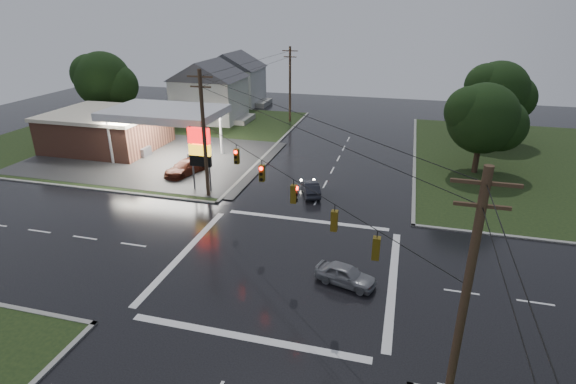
% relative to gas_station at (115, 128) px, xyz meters
% --- Properties ---
extents(ground, '(120.00, 120.00, 0.00)m').
position_rel_gas_station_xyz_m(ground, '(25.68, -19.70, -2.55)').
color(ground, black).
rests_on(ground, ground).
extents(grass_nw, '(36.00, 36.00, 0.08)m').
position_rel_gas_station_xyz_m(grass_nw, '(-0.32, 6.30, -2.51)').
color(grass_nw, black).
rests_on(grass_nw, ground).
extents(gas_station, '(26.20, 18.00, 5.60)m').
position_rel_gas_station_xyz_m(gas_station, '(0.00, 0.00, 0.00)').
color(gas_station, '#2D2D2D').
rests_on(gas_station, ground).
extents(pylon_sign, '(2.00, 0.35, 6.00)m').
position_rel_gas_station_xyz_m(pylon_sign, '(15.18, -9.20, 1.46)').
color(pylon_sign, '#59595E').
rests_on(pylon_sign, ground).
extents(utility_pole_nw, '(2.20, 0.32, 11.00)m').
position_rel_gas_station_xyz_m(utility_pole_nw, '(16.18, -10.20, 3.17)').
color(utility_pole_nw, '#382619').
rests_on(utility_pole_nw, ground).
extents(utility_pole_se, '(2.20, 0.32, 11.00)m').
position_rel_gas_station_xyz_m(utility_pole_se, '(35.18, -29.20, 3.17)').
color(utility_pole_se, '#382619').
rests_on(utility_pole_se, ground).
extents(utility_pole_n, '(2.20, 0.32, 10.50)m').
position_rel_gas_station_xyz_m(utility_pole_n, '(16.18, 18.30, 2.92)').
color(utility_pole_n, '#382619').
rests_on(utility_pole_n, ground).
extents(traffic_signals, '(26.87, 26.87, 1.47)m').
position_rel_gas_station_xyz_m(traffic_signals, '(25.69, -19.72, 3.93)').
color(traffic_signals, black).
rests_on(traffic_signals, ground).
extents(house_near, '(11.05, 8.48, 8.60)m').
position_rel_gas_station_xyz_m(house_near, '(4.73, 16.30, 1.86)').
color(house_near, silver).
rests_on(house_near, ground).
extents(house_far, '(11.05, 8.48, 8.60)m').
position_rel_gas_station_xyz_m(house_far, '(3.73, 28.30, 1.86)').
color(house_far, silver).
rests_on(house_far, ground).
extents(tree_nw_behind, '(8.93, 7.60, 10.00)m').
position_rel_gas_station_xyz_m(tree_nw_behind, '(-8.17, 10.29, 3.63)').
color(tree_nw_behind, black).
rests_on(tree_nw_behind, ground).
extents(tree_ne_near, '(7.99, 6.80, 8.98)m').
position_rel_gas_station_xyz_m(tree_ne_near, '(39.82, 2.29, 3.01)').
color(tree_ne_near, black).
rests_on(tree_ne_near, ground).
extents(tree_ne_far, '(8.46, 7.20, 9.80)m').
position_rel_gas_station_xyz_m(tree_ne_far, '(42.83, 14.29, 3.63)').
color(tree_ne_far, black).
rests_on(tree_ne_far, ground).
extents(car_north, '(2.55, 3.99, 1.24)m').
position_rel_gas_station_xyz_m(car_north, '(24.88, -7.51, -1.93)').
color(car_north, black).
rests_on(car_north, ground).
extents(car_crossing, '(4.01, 2.48, 1.28)m').
position_rel_gas_station_xyz_m(car_crossing, '(29.89, -20.62, -1.91)').
color(car_crossing, gray).
rests_on(car_crossing, ground).
extents(car_pump, '(3.37, 5.34, 1.44)m').
position_rel_gas_station_xyz_m(car_pump, '(11.68, -5.59, -1.83)').
color(car_pump, '#4E1E11').
rests_on(car_pump, ground).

